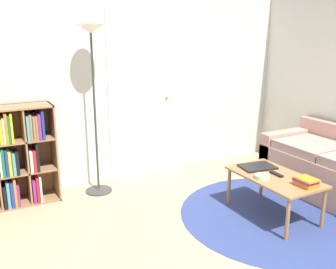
% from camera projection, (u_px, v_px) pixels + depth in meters
% --- Properties ---
extents(wall_back, '(7.35, 0.11, 2.60)m').
position_uv_depth(wall_back, '(132.00, 76.00, 4.61)').
color(wall_back, silver).
rests_on(wall_back, ground_plane).
extents(rug, '(1.98, 1.98, 0.01)m').
position_uv_depth(rug, '(277.00, 214.00, 3.82)').
color(rug, navy).
rests_on(rug, ground_plane).
extents(bookshelf, '(0.91, 0.34, 1.07)m').
position_uv_depth(bookshelf, '(9.00, 158.00, 3.92)').
color(bookshelf, '#936B47').
rests_on(bookshelf, ground_plane).
extents(floor_lamp, '(0.31, 0.31, 1.89)m').
position_uv_depth(floor_lamp, '(92.00, 59.00, 3.99)').
color(floor_lamp, '#333333').
rests_on(floor_lamp, ground_plane).
extents(coffee_table, '(0.54, 0.92, 0.43)m').
position_uv_depth(coffee_table, '(274.00, 180.00, 3.71)').
color(coffee_table, '#996B42').
rests_on(coffee_table, ground_plane).
extents(laptop, '(0.39, 0.30, 0.02)m').
position_uv_depth(laptop, '(257.00, 167.00, 3.92)').
color(laptop, black).
rests_on(laptop, coffee_table).
extents(bowl, '(0.14, 0.14, 0.04)m').
position_uv_depth(bowl, '(262.00, 177.00, 3.62)').
color(bowl, '#9ED193').
rests_on(bowl, coffee_table).
extents(book_stack_on_table, '(0.17, 0.20, 0.08)m').
position_uv_depth(book_stack_on_table, '(306.00, 182.00, 3.44)').
color(book_stack_on_table, orange).
rests_on(book_stack_on_table, coffee_table).
extents(remote, '(0.05, 0.16, 0.02)m').
position_uv_depth(remote, '(276.00, 174.00, 3.71)').
color(remote, black).
rests_on(remote, coffee_table).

